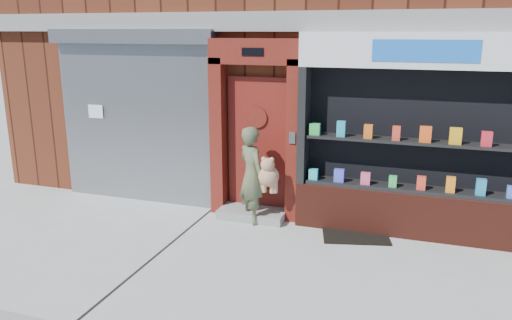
% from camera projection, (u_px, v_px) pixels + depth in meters
% --- Properties ---
extents(ground, '(80.00, 80.00, 0.00)m').
position_uv_depth(ground, '(265.00, 270.00, 6.49)').
color(ground, '#9E9E99').
rests_on(ground, ground).
extents(shutter_bay, '(3.10, 0.30, 3.04)m').
position_uv_depth(shutter_bay, '(136.00, 107.00, 8.75)').
color(shutter_bay, gray).
rests_on(shutter_bay, ground).
extents(red_door_bay, '(1.52, 0.58, 2.90)m').
position_uv_depth(red_door_bay, '(256.00, 130.00, 8.06)').
color(red_door_bay, '#53140E').
rests_on(red_door_bay, ground).
extents(pharmacy_bay, '(3.50, 0.41, 3.00)m').
position_uv_depth(pharmacy_bay, '(417.00, 147.00, 7.26)').
color(pharmacy_bay, '#531D13').
rests_on(pharmacy_bay, ground).
extents(woman, '(0.81, 0.66, 1.57)m').
position_uv_depth(woman, '(254.00, 175.00, 7.90)').
color(woman, '#525B3C').
rests_on(woman, ground).
extents(doormat, '(1.11, 0.90, 0.02)m').
position_uv_depth(doormat, '(355.00, 235.00, 7.55)').
color(doormat, black).
rests_on(doormat, ground).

